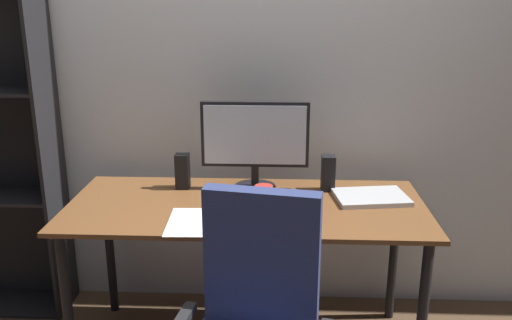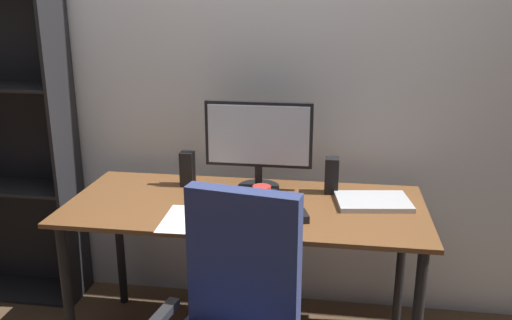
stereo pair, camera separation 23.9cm
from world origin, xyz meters
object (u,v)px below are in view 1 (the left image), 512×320
monitor (255,140)px  speaker_right (328,173)px  mouse (305,214)px  speaker_left (183,171)px  desk (246,221)px  coffee_mug (264,197)px  keyboard (254,216)px  laptop (371,197)px

monitor → speaker_right: (0.35, -0.01, -0.16)m
mouse → speaker_left: size_ratio=0.56×
desk → coffee_mug: bearing=-24.6°
keyboard → coffee_mug: coffee_mug is taller
speaker_left → desk: bearing=-32.3°
coffee_mug → keyboard: bearing=-107.7°
mouse → coffee_mug: size_ratio=0.96×
monitor → coffee_mug: bearing=-78.3°
mouse → speaker_right: size_ratio=0.56×
laptop → coffee_mug: bearing=-174.3°
coffee_mug → desk: bearing=155.4°
coffee_mug → speaker_left: speaker_left is taller
desk → monitor: size_ratio=3.14×
coffee_mug → speaker_right: size_ratio=0.59×
desk → laptop: laptop is taller
desk → speaker_left: size_ratio=9.36×
coffee_mug → speaker_left: 0.46m
desk → monitor: bearing=82.0°
speaker_left → keyboard: bearing=-44.9°
speaker_left → speaker_right: 0.69m
laptop → speaker_left: 0.89m
mouse → speaker_right: (0.12, 0.35, 0.07)m
speaker_left → speaker_right: size_ratio=1.00×
keyboard → mouse: mouse is taller
speaker_left → mouse: bearing=-31.1°
desk → speaker_right: speaker_right is taller
coffee_mug → speaker_right: 0.38m
mouse → coffee_mug: 0.21m
keyboard → speaker_left: (-0.36, 0.36, 0.08)m
desk → laptop: 0.58m
keyboard → mouse: (0.22, 0.01, 0.01)m
speaker_right → mouse: bearing=-109.1°
desk → laptop: size_ratio=4.97×
keyboard → coffee_mug: 0.13m
keyboard → monitor: bearing=91.2°
laptop → keyboard: bearing=-163.5°
coffee_mug → speaker_left: size_ratio=0.59×
keyboard → laptop: size_ratio=0.91×
desk → mouse: (0.26, -0.15, 0.10)m
mouse → speaker_left: speaker_left is taller
mouse → keyboard: bearing=166.9°
keyboard → coffee_mug: (0.04, 0.12, 0.04)m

